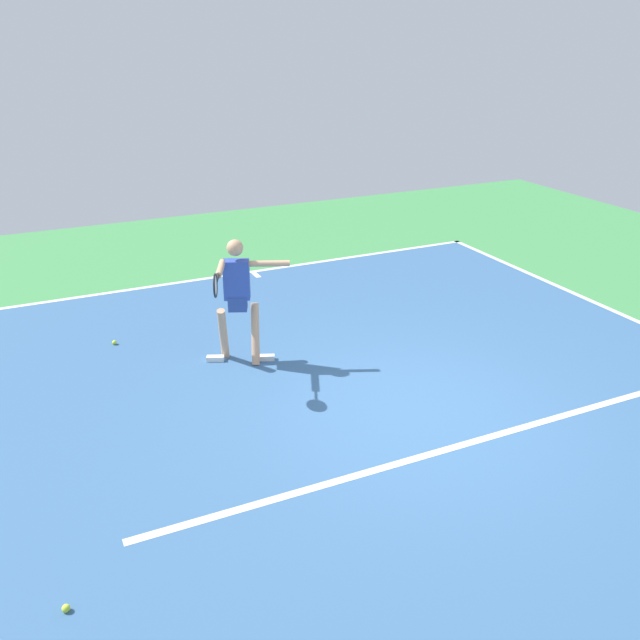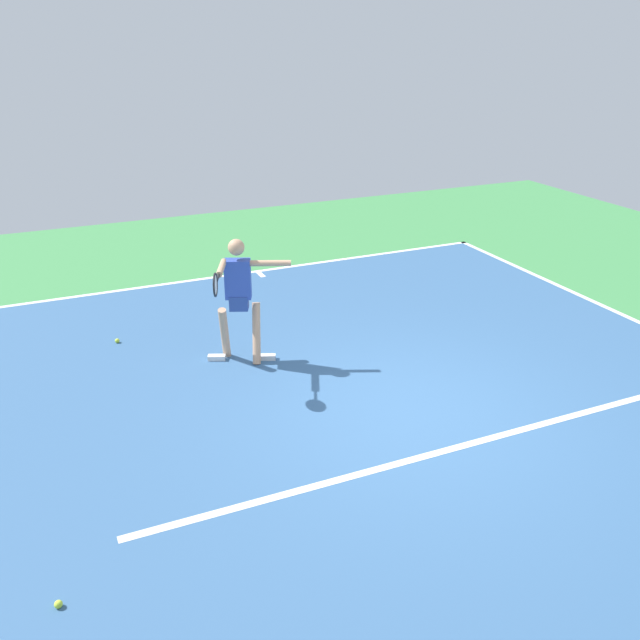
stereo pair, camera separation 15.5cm
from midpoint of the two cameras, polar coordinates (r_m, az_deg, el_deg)
The scene contains 8 objects.
ground_plane at distance 8.23m, azimuth 7.17°, elevation -7.66°, with size 20.56×20.56×0.00m, color #428E4C.
court_surface at distance 8.23m, azimuth 7.17°, elevation -7.65°, with size 9.42×11.32×0.00m, color #38608E.
court_line_baseline_near at distance 12.86m, azimuth -6.04°, elevation 4.07°, with size 9.42×0.10×0.01m, color white.
court_line_service at distance 7.64m, azimuth 10.53°, elevation -10.51°, with size 7.07×0.10×0.01m, color white.
court_line_centre_mark at distance 12.69m, azimuth -5.74°, elevation 3.80°, with size 0.10×0.30×0.01m, color white.
tennis_player at distance 9.00m, azimuth -7.45°, elevation 2.16°, with size 1.23×1.17×1.74m.
tennis_ball_far_corner at distance 6.12m, azimuth -21.32°, elevation -21.66°, with size 0.07×0.07×0.07m, color #C6E53D.
tennis_ball_centre_court at distance 10.27m, azimuth -17.32°, elevation -1.82°, with size 0.07×0.07×0.07m, color #C6E53D.
Camera 1 is at (3.95, 5.88, 4.20)m, focal length 38.04 mm.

